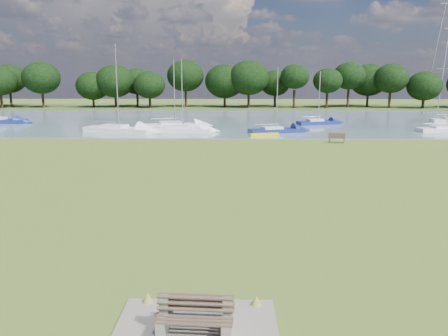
{
  "coord_description": "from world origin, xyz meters",
  "views": [
    {
      "loc": [
        0.92,
        -24.02,
        6.42
      ],
      "look_at": [
        0.47,
        -2.0,
        1.84
      ],
      "focal_mm": 35.0,
      "sensor_mm": 36.0,
      "label": 1
    }
  ],
  "objects_px": {
    "riverbank_bench": "(337,138)",
    "sailboat_2": "(118,128)",
    "kayak": "(264,135)",
    "sailboat_1": "(318,121)",
    "sailboat_5": "(276,129)",
    "bench_pair": "(196,315)",
    "sailboat_8": "(174,124)",
    "sailboat_0": "(0,120)",
    "sailboat_4": "(182,128)",
    "sailboat_6": "(446,128)"
  },
  "relations": [
    {
      "from": "riverbank_bench",
      "to": "sailboat_2",
      "type": "height_order",
      "value": "sailboat_2"
    },
    {
      "from": "sailboat_5",
      "to": "sailboat_8",
      "type": "bearing_deg",
      "value": 143.28
    },
    {
      "from": "bench_pair",
      "to": "sailboat_8",
      "type": "distance_m",
      "value": 46.16
    },
    {
      "from": "sailboat_1",
      "to": "sailboat_5",
      "type": "height_order",
      "value": "sailboat_5"
    },
    {
      "from": "sailboat_1",
      "to": "sailboat_4",
      "type": "xyz_separation_m",
      "value": [
        -17.76,
        -8.91,
        0.01
      ]
    },
    {
      "from": "sailboat_5",
      "to": "sailboat_8",
      "type": "relative_size",
      "value": 0.89
    },
    {
      "from": "sailboat_1",
      "to": "sailboat_6",
      "type": "bearing_deg",
      "value": -46.24
    },
    {
      "from": "riverbank_bench",
      "to": "sailboat_5",
      "type": "xyz_separation_m",
      "value": [
        -5.31,
        7.83,
        -0.05
      ]
    },
    {
      "from": "sailboat_2",
      "to": "sailboat_5",
      "type": "height_order",
      "value": "sailboat_2"
    },
    {
      "from": "bench_pair",
      "to": "riverbank_bench",
      "type": "height_order",
      "value": "bench_pair"
    },
    {
      "from": "riverbank_bench",
      "to": "sailboat_2",
      "type": "distance_m",
      "value": 25.28
    },
    {
      "from": "riverbank_bench",
      "to": "sailboat_6",
      "type": "height_order",
      "value": "sailboat_6"
    },
    {
      "from": "sailboat_1",
      "to": "sailboat_4",
      "type": "relative_size",
      "value": 0.83
    },
    {
      "from": "kayak",
      "to": "sailboat_1",
      "type": "xyz_separation_m",
      "value": [
        8.26,
        12.45,
        0.29
      ]
    },
    {
      "from": "bench_pair",
      "to": "sailboat_0",
      "type": "xyz_separation_m",
      "value": [
        -32.1,
        51.04,
        0.06
      ]
    },
    {
      "from": "riverbank_bench",
      "to": "kayak",
      "type": "bearing_deg",
      "value": 163.88
    },
    {
      "from": "sailboat_2",
      "to": "sailboat_4",
      "type": "relative_size",
      "value": 1.17
    },
    {
      "from": "kayak",
      "to": "sailboat_8",
      "type": "relative_size",
      "value": 0.38
    },
    {
      "from": "bench_pair",
      "to": "riverbank_bench",
      "type": "distance_m",
      "value": 35.27
    },
    {
      "from": "riverbank_bench",
      "to": "sailboat_5",
      "type": "bearing_deg",
      "value": 141.59
    },
    {
      "from": "sailboat_4",
      "to": "sailboat_5",
      "type": "bearing_deg",
      "value": 1.59
    },
    {
      "from": "sailboat_2",
      "to": "sailboat_8",
      "type": "xyz_separation_m",
      "value": [
        6.12,
        4.31,
        0.01
      ]
    },
    {
      "from": "sailboat_1",
      "to": "riverbank_bench",
      "type": "bearing_deg",
      "value": -111.81
    },
    {
      "from": "sailboat_0",
      "to": "sailboat_5",
      "type": "bearing_deg",
      "value": -13.41
    },
    {
      "from": "bench_pair",
      "to": "kayak",
      "type": "distance_m",
      "value": 38.25
    },
    {
      "from": "bench_pair",
      "to": "sailboat_2",
      "type": "distance_m",
      "value": 43.28
    },
    {
      "from": "riverbank_bench",
      "to": "sailboat_2",
      "type": "bearing_deg",
      "value": 179.12
    },
    {
      "from": "sailboat_2",
      "to": "sailboat_1",
      "type": "bearing_deg",
      "value": 38.4
    },
    {
      "from": "sailboat_0",
      "to": "kayak",
      "type": "bearing_deg",
      "value": -18.66
    },
    {
      "from": "bench_pair",
      "to": "sailboat_2",
      "type": "height_order",
      "value": "sailboat_2"
    },
    {
      "from": "riverbank_bench",
      "to": "kayak",
      "type": "height_order",
      "value": "riverbank_bench"
    },
    {
      "from": "sailboat_1",
      "to": "sailboat_5",
      "type": "bearing_deg",
      "value": -143.18
    },
    {
      "from": "kayak",
      "to": "sailboat_5",
      "type": "relative_size",
      "value": 0.43
    },
    {
      "from": "sailboat_8",
      "to": "sailboat_1",
      "type": "bearing_deg",
      "value": -2.45
    },
    {
      "from": "sailboat_5",
      "to": "sailboat_4",
      "type": "bearing_deg",
      "value": 161.22
    },
    {
      "from": "kayak",
      "to": "sailboat_1",
      "type": "distance_m",
      "value": 14.94
    },
    {
      "from": "sailboat_5",
      "to": "sailboat_2",
      "type": "bearing_deg",
      "value": 162.34
    },
    {
      "from": "sailboat_4",
      "to": "sailboat_8",
      "type": "xyz_separation_m",
      "value": [
        -1.47,
        4.15,
        0.06
      ]
    },
    {
      "from": "sailboat_2",
      "to": "sailboat_5",
      "type": "xyz_separation_m",
      "value": [
        18.69,
        -0.13,
        -0.09
      ]
    },
    {
      "from": "riverbank_bench",
      "to": "sailboat_5",
      "type": "distance_m",
      "value": 9.46
    },
    {
      "from": "kayak",
      "to": "sailboat_6",
      "type": "height_order",
      "value": "sailboat_6"
    },
    {
      "from": "sailboat_2",
      "to": "riverbank_bench",
      "type": "bearing_deg",
      "value": 0.36
    },
    {
      "from": "bench_pair",
      "to": "sailboat_5",
      "type": "xyz_separation_m",
      "value": [
        5.97,
        41.25,
        -0.06
      ]
    },
    {
      "from": "sailboat_0",
      "to": "sailboat_8",
      "type": "relative_size",
      "value": 1.14
    },
    {
      "from": "sailboat_4",
      "to": "sailboat_5",
      "type": "relative_size",
      "value": 1.14
    },
    {
      "from": "riverbank_bench",
      "to": "sailboat_0",
      "type": "bearing_deg",
      "value": 175.36
    },
    {
      "from": "riverbank_bench",
      "to": "sailboat_8",
      "type": "height_order",
      "value": "sailboat_8"
    },
    {
      "from": "sailboat_0",
      "to": "sailboat_1",
      "type": "xyz_separation_m",
      "value": [
        44.74,
        -0.59,
        -0.08
      ]
    },
    {
      "from": "sailboat_0",
      "to": "sailboat_8",
      "type": "height_order",
      "value": "sailboat_0"
    },
    {
      "from": "bench_pair",
      "to": "sailboat_1",
      "type": "distance_m",
      "value": 52.0
    }
  ]
}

